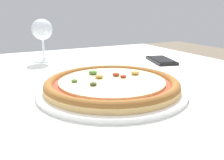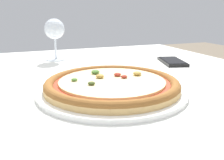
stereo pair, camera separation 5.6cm
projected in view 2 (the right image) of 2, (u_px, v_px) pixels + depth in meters
The scene contains 4 objects.
dining_table at pixel (43, 107), 0.70m from camera, with size 1.36×0.99×0.72m.
pizza_plate at pixel (112, 85), 0.56m from camera, with size 0.34×0.34×0.04m.
wine_glass_far_left at pixel (55, 31), 0.91m from camera, with size 0.08×0.08×0.15m.
cell_phone at pixel (172, 61), 0.88m from camera, with size 0.11×0.16×0.01m.
Camera 2 is at (-0.06, -0.68, 0.90)m, focal length 40.00 mm.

